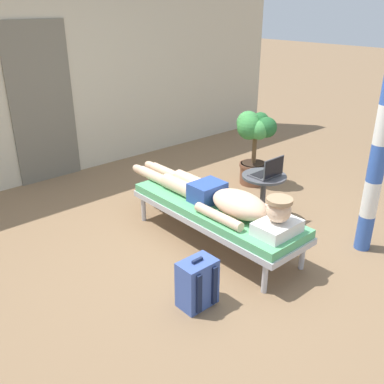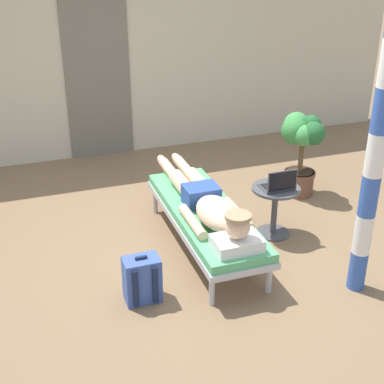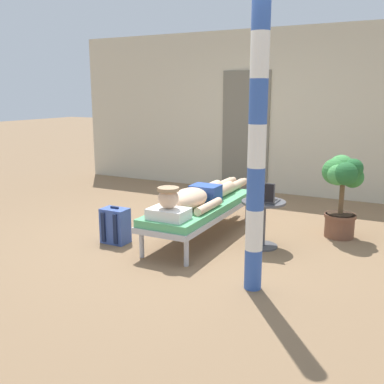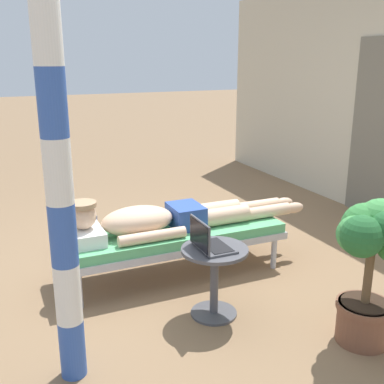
# 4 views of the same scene
# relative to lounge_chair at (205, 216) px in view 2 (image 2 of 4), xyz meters

# --- Properties ---
(ground_plane) EXTENTS (40.00, 40.00, 0.00)m
(ground_plane) POSITION_rel_lounge_chair_xyz_m (-0.05, -0.02, -0.35)
(ground_plane) COLOR #846647
(house_wall_back) EXTENTS (7.60, 0.20, 2.70)m
(house_wall_back) POSITION_rel_lounge_chair_xyz_m (-0.00, 2.83, 1.00)
(house_wall_back) COLOR beige
(house_wall_back) RESTS_ON ground
(house_door_panel) EXTENTS (0.84, 0.03, 2.04)m
(house_door_panel) POSITION_rel_lounge_chair_xyz_m (-0.48, 2.72, 0.67)
(house_door_panel) COLOR #6D6759
(house_door_panel) RESTS_ON ground
(lounge_chair) EXTENTS (0.62, 1.92, 0.42)m
(lounge_chair) POSITION_rel_lounge_chair_xyz_m (0.00, 0.00, 0.00)
(lounge_chair) COLOR #B7B7BC
(lounge_chair) RESTS_ON ground
(person_reclining) EXTENTS (0.53, 2.17, 0.33)m
(person_reclining) POSITION_rel_lounge_chair_xyz_m (0.00, -0.08, 0.17)
(person_reclining) COLOR white
(person_reclining) RESTS_ON lounge_chair
(side_table) EXTENTS (0.48, 0.48, 0.52)m
(side_table) POSITION_rel_lounge_chair_xyz_m (0.75, 0.02, 0.01)
(side_table) COLOR #4C4C51
(side_table) RESTS_ON ground
(laptop) EXTENTS (0.31, 0.24, 0.23)m
(laptop) POSITION_rel_lounge_chair_xyz_m (0.75, -0.03, 0.24)
(laptop) COLOR #4C4C51
(laptop) RESTS_ON side_table
(backpack) EXTENTS (0.30, 0.26, 0.42)m
(backpack) POSITION_rel_lounge_chair_xyz_m (-0.79, -0.60, -0.15)
(backpack) COLOR #3F59A5
(backpack) RESTS_ON ground
(potted_plant) EXTENTS (0.47, 0.51, 0.97)m
(potted_plant) POSITION_rel_lounge_chair_xyz_m (1.44, 0.78, 0.28)
(potted_plant) COLOR brown
(potted_plant) RESTS_ON ground
(porch_post) EXTENTS (0.15, 0.15, 2.49)m
(porch_post) POSITION_rel_lounge_chair_xyz_m (1.01, -1.04, 0.90)
(porch_post) COLOR #3359B2
(porch_post) RESTS_ON ground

